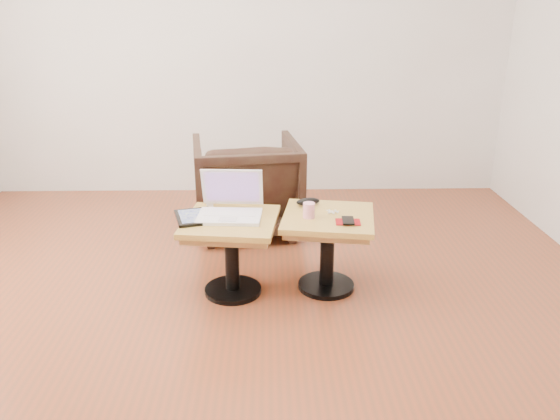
{
  "coord_description": "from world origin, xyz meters",
  "views": [
    {
      "loc": [
        0.19,
        -2.53,
        1.57
      ],
      "look_at": [
        0.26,
        0.32,
        0.51
      ],
      "focal_mm": 35.0,
      "sensor_mm": 36.0,
      "label": 1
    }
  ],
  "objects_px": {
    "side_table_left": "(231,238)",
    "striped_cup": "(309,210)",
    "armchair": "(247,185)",
    "laptop": "(230,207)",
    "side_table_right": "(328,234)"
  },
  "relations": [
    {
      "from": "armchair",
      "to": "side_table_right",
      "type": "bearing_deg",
      "value": 110.49
    },
    {
      "from": "side_table_right",
      "to": "striped_cup",
      "type": "distance_m",
      "value": 0.2
    },
    {
      "from": "laptop",
      "to": "armchair",
      "type": "xyz_separation_m",
      "value": [
        0.05,
        0.91,
        -0.16
      ]
    },
    {
      "from": "side_table_right",
      "to": "laptop",
      "type": "height_order",
      "value": "laptop"
    },
    {
      "from": "side_table_left",
      "to": "side_table_right",
      "type": "bearing_deg",
      "value": 11.57
    },
    {
      "from": "side_table_left",
      "to": "armchair",
      "type": "bearing_deg",
      "value": 93.95
    },
    {
      "from": "striped_cup",
      "to": "armchair",
      "type": "relative_size",
      "value": 0.11
    },
    {
      "from": "side_table_left",
      "to": "laptop",
      "type": "distance_m",
      "value": 0.18
    },
    {
      "from": "armchair",
      "to": "striped_cup",
      "type": "bearing_deg",
      "value": 104.05
    },
    {
      "from": "side_table_left",
      "to": "striped_cup",
      "type": "xyz_separation_m",
      "value": [
        0.44,
        0.01,
        0.16
      ]
    },
    {
      "from": "laptop",
      "to": "side_table_left",
      "type": "bearing_deg",
      "value": -82.79
    },
    {
      "from": "side_table_right",
      "to": "laptop",
      "type": "distance_m",
      "value": 0.58
    },
    {
      "from": "side_table_left",
      "to": "armchair",
      "type": "relative_size",
      "value": 0.74
    },
    {
      "from": "side_table_left",
      "to": "striped_cup",
      "type": "height_order",
      "value": "striped_cup"
    },
    {
      "from": "side_table_left",
      "to": "laptop",
      "type": "xyz_separation_m",
      "value": [
        -0.0,
        0.06,
        0.17
      ]
    }
  ]
}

